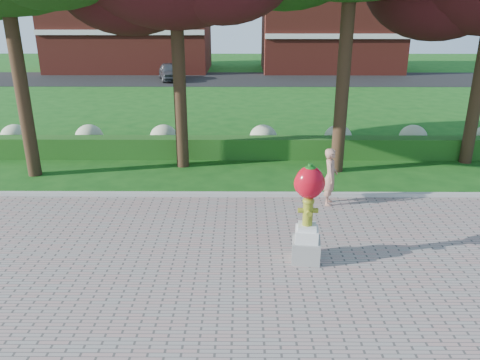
% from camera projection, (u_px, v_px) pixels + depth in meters
% --- Properties ---
extents(ground, '(100.00, 100.00, 0.00)m').
position_uv_depth(ground, '(235.00, 244.00, 11.44)').
color(ground, '#124812').
rests_on(ground, ground).
extents(walkway, '(40.00, 14.00, 0.04)m').
position_uv_depth(walkway, '(231.00, 358.00, 7.68)').
color(walkway, gray).
rests_on(walkway, ground).
extents(curb, '(40.00, 0.18, 0.15)m').
position_uv_depth(curb, '(237.00, 195.00, 14.23)').
color(curb, '#ADADA5').
rests_on(curb, ground).
extents(lawn_hedge, '(24.00, 0.70, 0.80)m').
position_uv_depth(lawn_hedge, '(238.00, 148.00, 17.87)').
color(lawn_hedge, '#184F16').
rests_on(lawn_hedge, ground).
extents(hydrangea_row, '(20.10, 1.10, 0.99)m').
position_uv_depth(hydrangea_row, '(253.00, 137.00, 18.75)').
color(hydrangea_row, '#ACB78C').
rests_on(hydrangea_row, ground).
extents(street, '(50.00, 8.00, 0.02)m').
position_uv_depth(street, '(241.00, 79.00, 37.70)').
color(street, black).
rests_on(street, ground).
extents(building_left, '(14.00, 8.00, 7.00)m').
position_uv_depth(building_left, '(130.00, 30.00, 42.17)').
color(building_left, maroon).
rests_on(building_left, ground).
extents(building_right, '(12.00, 8.00, 6.40)m').
position_uv_depth(building_right, '(330.00, 34.00, 42.16)').
color(building_right, maroon).
rests_on(building_right, ground).
extents(hydrant_sculpture, '(0.69, 0.69, 2.31)m').
position_uv_depth(hydrant_sculpture, '(308.00, 211.00, 10.22)').
color(hydrant_sculpture, gray).
rests_on(hydrant_sculpture, walkway).
extents(woman, '(0.51, 0.68, 1.68)m').
position_uv_depth(woman, '(330.00, 177.00, 13.40)').
color(woman, '#AE7863').
rests_on(woman, walkway).
extents(parked_car, '(2.55, 4.22, 1.34)m').
position_uv_depth(parked_car, '(170.00, 71.00, 36.81)').
color(parked_car, '#3E4146').
rests_on(parked_car, street).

